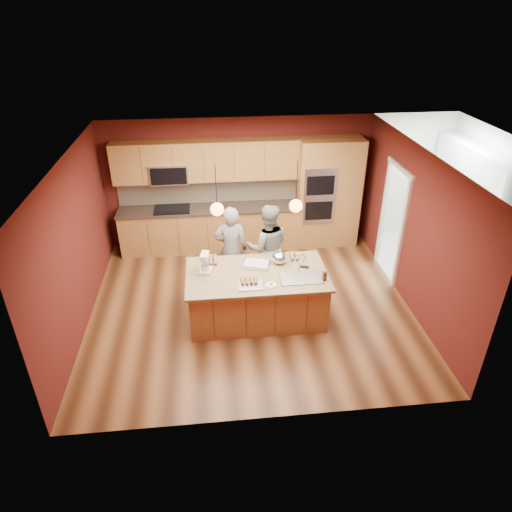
{
  "coord_description": "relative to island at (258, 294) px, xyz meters",
  "views": [
    {
      "loc": [
        -0.61,
        -6.55,
        4.75
      ],
      "look_at": [
        0.09,
        -0.1,
        1.04
      ],
      "focal_mm": 32.0,
      "sensor_mm": 36.0,
      "label": 1
    }
  ],
  "objects": [
    {
      "name": "phone",
      "position": [
        0.79,
        0.11,
        0.42
      ],
      "size": [
        0.16,
        0.12,
        0.01
      ],
      "primitive_type": "cube",
      "rotation": [
        0.0,
        0.0,
        -0.32
      ],
      "color": "black",
      "rests_on": "island"
    },
    {
      "name": "cooling_rack",
      "position": [
        -0.15,
        -0.37,
        0.42
      ],
      "size": [
        0.38,
        0.27,
        0.02
      ],
      "primitive_type": "cube",
      "rotation": [
        0.0,
        0.0,
        -0.0
      ],
      "color": "#B8BBC0",
      "rests_on": "island"
    },
    {
      "name": "mixing_bowl",
      "position": [
        0.4,
        0.29,
        0.51
      ],
      "size": [
        0.25,
        0.25,
        0.21
      ],
      "primitive_type": "ellipsoid",
      "color": "silver",
      "rests_on": "island"
    },
    {
      "name": "ceiling",
      "position": [
        -0.09,
        0.32,
        2.27
      ],
      "size": [
        5.5,
        5.5,
        0.0
      ],
      "primitive_type": "plane",
      "rotation": [
        3.14,
        0.0,
        0.0
      ],
      "color": "silver",
      "rests_on": "ground"
    },
    {
      "name": "cupcakes_rack",
      "position": [
        -0.17,
        -0.27,
        0.46
      ],
      "size": [
        0.28,
        0.21,
        0.06
      ],
      "primitive_type": null,
      "color": "tan",
      "rests_on": "island"
    },
    {
      "name": "cupcakes_left",
      "position": [
        -0.75,
        0.45,
        0.45
      ],
      "size": [
        0.23,
        0.31,
        0.07
      ],
      "primitive_type": null,
      "color": "tan",
      "rests_on": "island"
    },
    {
      "name": "dryer",
      "position": [
        4.09,
        1.85,
        0.06
      ],
      "size": [
        0.63,
        0.65,
        0.99
      ],
      "primitive_type": "cube",
      "rotation": [
        0.0,
        0.0,
        -0.03
      ],
      "color": "white",
      "rests_on": "floor"
    },
    {
      "name": "person_left",
      "position": [
        -0.38,
        0.9,
        0.39
      ],
      "size": [
        0.62,
        0.43,
        1.64
      ],
      "primitive_type": "imported",
      "rotation": [
        0.0,
        0.0,
        3.08
      ],
      "color": "black",
      "rests_on": "floor"
    },
    {
      "name": "washer",
      "position": [
        4.12,
        1.1,
        0.12
      ],
      "size": [
        0.87,
        0.88,
        1.1
      ],
      "primitive_type": "cube",
      "rotation": [
        0.0,
        0.0,
        0.31
      ],
      "color": "white",
      "rests_on": "floor"
    },
    {
      "name": "plate",
      "position": [
        0.17,
        -0.37,
        0.42
      ],
      "size": [
        0.17,
        0.17,
        0.01
      ],
      "primitive_type": "cylinder",
      "color": "white",
      "rests_on": "island"
    },
    {
      "name": "wall_right",
      "position": [
        2.66,
        0.32,
        0.92
      ],
      "size": [
        0.0,
        5.0,
        5.0
      ],
      "primitive_type": "plane",
      "rotation": [
        1.57,
        0.0,
        -1.57
      ],
      "color": "#501813",
      "rests_on": "ground"
    },
    {
      "name": "sheet_cake",
      "position": [
        0.0,
        0.26,
        0.43
      ],
      "size": [
        0.53,
        0.45,
        0.05
      ],
      "rotation": [
        0.0,
        0.0,
        -0.28
      ],
      "color": "silver",
      "rests_on": "island"
    },
    {
      "name": "cabinet_run",
      "position": [
        -0.77,
        2.56,
        0.55
      ],
      "size": [
        3.74,
        0.64,
        2.3
      ],
      "color": "#9D5D31",
      "rests_on": "floor"
    },
    {
      "name": "doorway_trim",
      "position": [
        2.64,
        1.12,
        0.62
      ],
      "size": [
        0.08,
        1.11,
        2.2
      ],
      "primitive_type": null,
      "color": "silver",
      "rests_on": "wall_right"
    },
    {
      "name": "cupcakes_right",
      "position": [
        0.67,
        0.42,
        0.45
      ],
      "size": [
        0.17,
        0.25,
        0.07
      ],
      "primitive_type": null,
      "color": "tan",
      "rests_on": "island"
    },
    {
      "name": "tumbler",
      "position": [
        1.03,
        -0.31,
        0.48
      ],
      "size": [
        0.07,
        0.07,
        0.14
      ],
      "primitive_type": "cylinder",
      "color": "#31200E",
      "rests_on": "island"
    },
    {
      "name": "island",
      "position": [
        0.0,
        0.0,
        0.0
      ],
      "size": [
        2.29,
        1.29,
        1.22
      ],
      "color": "#9D5D31",
      "rests_on": "floor"
    },
    {
      "name": "stand_mixer",
      "position": [
        -0.84,
        0.14,
        0.56
      ],
      "size": [
        0.22,
        0.27,
        0.34
      ],
      "rotation": [
        0.0,
        0.0,
        -0.22
      ],
      "color": "white",
      "rests_on": "island"
    },
    {
      "name": "wall_front",
      "position": [
        -0.09,
        -2.18,
        0.92
      ],
      "size": [
        5.5,
        0.0,
        5.5
      ],
      "primitive_type": "plane",
      "rotation": [
        -1.57,
        0.0,
        0.0
      ],
      "color": "#501813",
      "rests_on": "ground"
    },
    {
      "name": "floor",
      "position": [
        -0.09,
        0.32,
        -0.43
      ],
      "size": [
        5.5,
        5.5,
        0.0
      ],
      "primitive_type": "plane",
      "color": "#452513",
      "rests_on": "ground"
    },
    {
      "name": "wall_left",
      "position": [
        -2.84,
        0.32,
        0.92
      ],
      "size": [
        0.0,
        5.0,
        5.0
      ],
      "primitive_type": "plane",
      "rotation": [
        1.57,
        0.0,
        1.57
      ],
      "color": "#501813",
      "rests_on": "ground"
    },
    {
      "name": "oven_column",
      "position": [
        1.76,
        2.51,
        0.72
      ],
      "size": [
        1.3,
        0.62,
        2.3
      ],
      "color": "#9D5D31",
      "rests_on": "floor"
    },
    {
      "name": "laundry_room",
      "position": [
        4.26,
        1.52,
        1.52
      ],
      "size": [
        2.6,
        2.7,
        2.7
      ],
      "color": "beige",
      "rests_on": "ground"
    },
    {
      "name": "wall_back",
      "position": [
        -0.09,
        2.82,
        0.92
      ],
      "size": [
        5.5,
        0.0,
        5.5
      ],
      "primitive_type": "plane",
      "rotation": [
        1.57,
        0.0,
        0.0
      ],
      "color": "#501813",
      "rests_on": "ground"
    },
    {
      "name": "person_right",
      "position": [
        0.28,
        0.9,
        0.39
      ],
      "size": [
        0.81,
        0.64,
        1.64
      ],
      "primitive_type": "imported",
      "rotation": [
        0.0,
        0.0,
        3.11
      ],
      "color": "slate",
      "rests_on": "floor"
    },
    {
      "name": "pendant_left",
      "position": [
        -0.61,
        0.0,
        1.57
      ],
      "size": [
        0.2,
        0.2,
        0.8
      ],
      "color": "black",
      "rests_on": "ceiling"
    },
    {
      "name": "pendant_right",
      "position": [
        0.58,
        0.0,
        1.57
      ],
      "size": [
        0.2,
        0.2,
        0.8
      ],
      "color": "black",
      "rests_on": "ceiling"
    }
  ]
}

